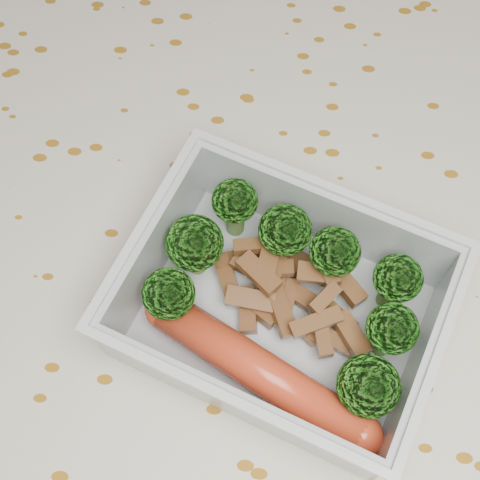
{
  "coord_description": "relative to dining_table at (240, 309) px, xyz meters",
  "views": [
    {
      "loc": [
        0.01,
        -0.16,
        1.15
      ],
      "look_at": [
        -0.0,
        0.01,
        0.78
      ],
      "focal_mm": 50.0,
      "sensor_mm": 36.0,
      "label": 1
    }
  ],
  "objects": [
    {
      "name": "tablecloth",
      "position": [
        0.0,
        0.0,
        0.05
      ],
      "size": [
        1.46,
        0.96,
        0.19
      ],
      "color": "silver",
      "rests_on": "dining_table"
    },
    {
      "name": "lunch_container",
      "position": [
        0.03,
        -0.04,
        0.11
      ],
      "size": [
        0.21,
        0.19,
        0.06
      ],
      "color": "silver",
      "rests_on": "tablecloth"
    },
    {
      "name": "meat_pile",
      "position": [
        0.03,
        -0.02,
        0.11
      ],
      "size": [
        0.1,
        0.08,
        0.03
      ],
      "color": "brown",
      "rests_on": "lunch_container"
    },
    {
      "name": "dining_table",
      "position": [
        0.0,
        0.0,
        0.0
      ],
      "size": [
        1.4,
        0.9,
        0.75
      ],
      "color": "brown",
      "rests_on": "ground"
    },
    {
      "name": "sausage",
      "position": [
        0.02,
        -0.07,
        0.11
      ],
      "size": [
        0.14,
        0.09,
        0.02
      ],
      "color": "red",
      "rests_on": "lunch_container"
    },
    {
      "name": "ground_plane",
      "position": [
        0.0,
        0.0,
        -0.67
      ],
      "size": [
        4.0,
        4.0,
        0.0
      ],
      "primitive_type": "plane",
      "color": "olive",
      "rests_on": "ground"
    },
    {
      "name": "broccoli_florets",
      "position": [
        0.03,
        -0.02,
        0.13
      ],
      "size": [
        0.16,
        0.14,
        0.05
      ],
      "color": "#608C3F",
      "rests_on": "lunch_container"
    }
  ]
}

